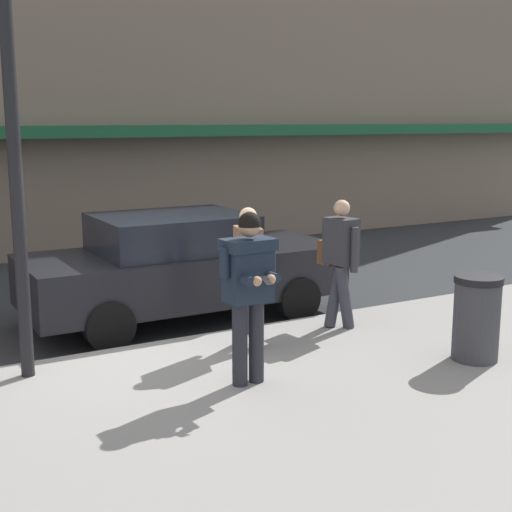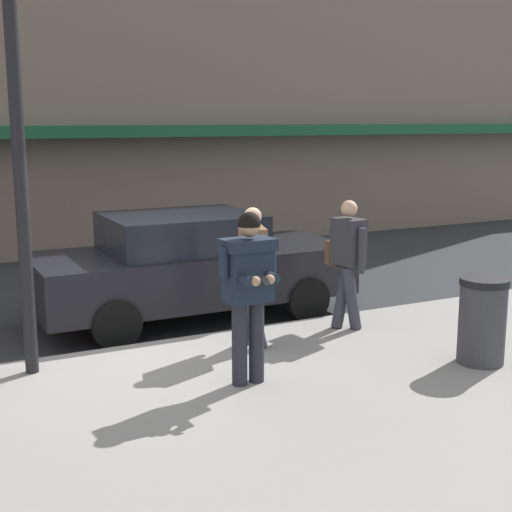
{
  "view_description": "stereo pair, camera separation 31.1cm",
  "coord_description": "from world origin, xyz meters",
  "px_view_note": "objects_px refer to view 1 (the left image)",
  "views": [
    {
      "loc": [
        -2.96,
        -8.19,
        2.85
      ],
      "look_at": [
        0.51,
        -2.04,
        1.49
      ],
      "focal_mm": 50.0,
      "sensor_mm": 36.0,
      "label": 1
    },
    {
      "loc": [
        -2.68,
        -8.34,
        2.85
      ],
      "look_at": [
        0.51,
        -2.04,
        1.49
      ],
      "focal_mm": 50.0,
      "sensor_mm": 36.0,
      "label": 2
    }
  ],
  "objects_px": {
    "trash_bin": "(477,318)",
    "street_lamp_post": "(10,90)",
    "man_texting_on_phone": "(249,280)",
    "parked_sedan_mid": "(181,266)",
    "pedestrian_with_bag": "(340,255)",
    "pedestrian_dark_coat": "(248,268)"
  },
  "relations": [
    {
      "from": "man_texting_on_phone",
      "to": "pedestrian_dark_coat",
      "type": "xyz_separation_m",
      "value": [
        0.59,
        1.09,
        -0.14
      ]
    },
    {
      "from": "pedestrian_with_bag",
      "to": "street_lamp_post",
      "type": "distance_m",
      "value": 4.47
    },
    {
      "from": "trash_bin",
      "to": "street_lamp_post",
      "type": "bearing_deg",
      "value": 156.64
    },
    {
      "from": "trash_bin",
      "to": "pedestrian_with_bag",
      "type": "bearing_deg",
      "value": 108.16
    },
    {
      "from": "pedestrian_with_bag",
      "to": "street_lamp_post",
      "type": "relative_size",
      "value": 0.35
    },
    {
      "from": "man_texting_on_phone",
      "to": "street_lamp_post",
      "type": "distance_m",
      "value": 3.05
    },
    {
      "from": "street_lamp_post",
      "to": "trash_bin",
      "type": "relative_size",
      "value": 4.98
    },
    {
      "from": "man_texting_on_phone",
      "to": "trash_bin",
      "type": "height_order",
      "value": "man_texting_on_phone"
    },
    {
      "from": "pedestrian_dark_coat",
      "to": "trash_bin",
      "type": "bearing_deg",
      "value": -39.89
    },
    {
      "from": "man_texting_on_phone",
      "to": "pedestrian_with_bag",
      "type": "height_order",
      "value": "man_texting_on_phone"
    },
    {
      "from": "parked_sedan_mid",
      "to": "trash_bin",
      "type": "xyz_separation_m",
      "value": [
        2.06,
        -3.62,
        -0.16
      ]
    },
    {
      "from": "parked_sedan_mid",
      "to": "man_texting_on_phone",
      "type": "relative_size",
      "value": 2.49
    },
    {
      "from": "man_texting_on_phone",
      "to": "street_lamp_post",
      "type": "height_order",
      "value": "street_lamp_post"
    },
    {
      "from": "pedestrian_with_bag",
      "to": "parked_sedan_mid",
      "type": "bearing_deg",
      "value": 129.18
    },
    {
      "from": "pedestrian_with_bag",
      "to": "pedestrian_dark_coat",
      "type": "xyz_separation_m",
      "value": [
        -1.43,
        -0.13,
        0.0
      ]
    },
    {
      "from": "pedestrian_dark_coat",
      "to": "trash_bin",
      "type": "relative_size",
      "value": 1.74
    },
    {
      "from": "parked_sedan_mid",
      "to": "street_lamp_post",
      "type": "distance_m",
      "value": 3.81
    },
    {
      "from": "man_texting_on_phone",
      "to": "trash_bin",
      "type": "distance_m",
      "value": 2.76
    },
    {
      "from": "trash_bin",
      "to": "pedestrian_dark_coat",
      "type": "bearing_deg",
      "value": 140.11
    },
    {
      "from": "pedestrian_with_bag",
      "to": "pedestrian_dark_coat",
      "type": "bearing_deg",
      "value": -174.89
    },
    {
      "from": "street_lamp_post",
      "to": "pedestrian_dark_coat",
      "type": "bearing_deg",
      "value": -6.31
    },
    {
      "from": "pedestrian_with_bag",
      "to": "trash_bin",
      "type": "height_order",
      "value": "pedestrian_with_bag"
    }
  ]
}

